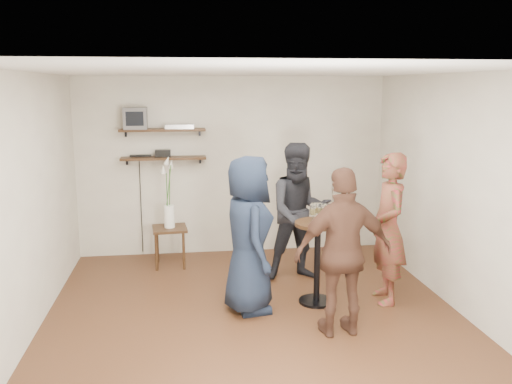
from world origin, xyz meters
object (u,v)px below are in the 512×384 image
side_table (170,234)px  person_brown (344,253)px  drinks_table (317,251)px  person_dark (300,212)px  dvd_deck (179,126)px  person_navy (248,235)px  person_plaid (388,228)px  crt_monitor (135,118)px  radio (163,153)px

side_table → person_brown: (1.75, -2.35, 0.39)m
drinks_table → person_dark: person_dark is taller
dvd_deck → side_table: bearing=-110.4°
side_table → person_navy: (0.89, -1.64, 0.41)m
person_navy → person_brown: (0.86, -0.71, -0.02)m
drinks_table → person_brown: bearing=-86.0°
dvd_deck → person_navy: 2.45m
dvd_deck → person_plaid: dvd_deck is taller
dvd_deck → person_dark: bearing=-38.7°
drinks_table → person_plaid: 0.85m
person_dark → person_brown: (0.09, -1.61, -0.03)m
drinks_table → crt_monitor: bearing=136.7°
person_navy → radio: bearing=17.8°
side_table → person_brown: person_brown is taller
person_plaid → person_dark: size_ratio=0.98×
crt_monitor → person_dark: (2.10, -1.19, -1.13)m
dvd_deck → person_plaid: bearing=-41.4°
person_dark → person_brown: person_dark is taller
crt_monitor → radio: size_ratio=1.45×
crt_monitor → radio: crt_monitor is taller
side_table → person_dark: 1.87m
side_table → drinks_table: bearing=-42.5°
dvd_deck → person_brown: (1.58, -2.81, -1.05)m
person_plaid → person_dark: bearing=-132.1°
crt_monitor → side_table: (0.43, -0.45, -1.56)m
crt_monitor → person_brown: crt_monitor is taller
dvd_deck → person_dark: dvd_deck is taller
radio → person_navy: person_navy is taller
radio → person_dark: 2.20m
person_brown → person_plaid: bearing=-138.9°
person_navy → person_brown: 1.11m
dvd_deck → person_brown: bearing=-60.6°
crt_monitor → side_table: size_ratio=0.58×
drinks_table → person_plaid: size_ratio=0.55×
radio → person_brown: (1.82, -2.81, -0.67)m
side_table → person_plaid: (2.50, -1.60, 0.41)m
person_plaid → person_brown: bearing=-41.1°
radio → person_brown: person_brown is taller
person_dark → side_table: bearing=153.8°
crt_monitor → dvd_deck: (0.60, 0.00, -0.12)m
crt_monitor → person_dark: 2.67m
radio → drinks_table: 2.82m
crt_monitor → person_plaid: crt_monitor is taller
person_plaid → person_navy: (-1.61, -0.04, -0.00)m
radio → person_dark: size_ratio=0.12×
radio → drinks_table: radio is taller
person_brown → radio: bearing=-61.0°
drinks_table → person_navy: size_ratio=0.55×
dvd_deck → side_table: dvd_deck is taller
crt_monitor → person_navy: (1.32, -2.10, -1.15)m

